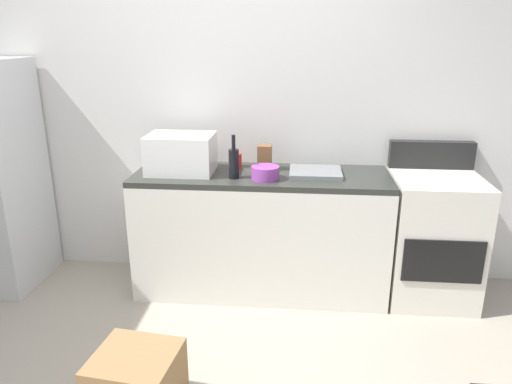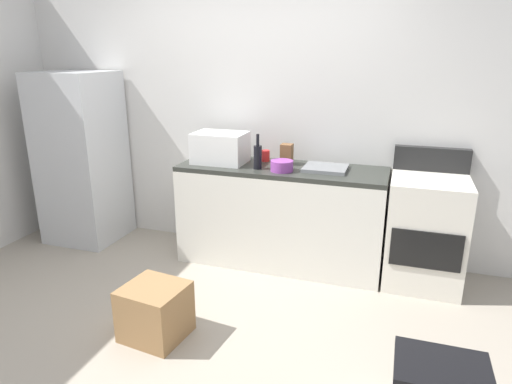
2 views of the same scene
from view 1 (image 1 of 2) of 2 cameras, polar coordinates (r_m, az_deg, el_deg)
wall_back at (r=3.68m, az=-3.62°, el=9.83°), size 5.00×0.10×2.60m
kitchen_counter at (r=3.54m, az=0.63°, el=-4.81°), size 1.80×0.60×0.90m
stove_oven at (r=3.66m, az=20.12°, el=-4.94°), size 0.60×0.61×1.10m
microwave at (r=3.43m, az=-8.88°, el=4.53°), size 0.46×0.34×0.27m
sink_basin at (r=3.40m, az=7.06°, el=2.36°), size 0.36×0.32×0.03m
wine_bottle at (r=3.26m, az=-2.65°, el=3.51°), size 0.07×0.07×0.30m
coffee_mug at (r=3.55m, az=-2.35°, el=3.78°), size 0.08×0.08×0.10m
knife_block at (r=3.47m, az=1.03°, el=4.13°), size 0.10×0.10×0.18m
mixing_bowl at (r=3.25m, az=1.10°, el=2.29°), size 0.19×0.19×0.09m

